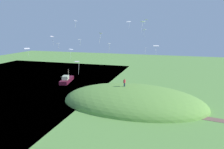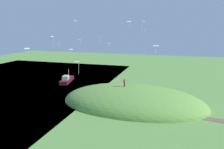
{
  "view_description": "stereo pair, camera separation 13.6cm",
  "coord_description": "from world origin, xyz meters",
  "px_view_note": "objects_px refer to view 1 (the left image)",
  "views": [
    {
      "loc": [
        15.05,
        -43.61,
        15.34
      ],
      "look_at": [
        2.69,
        -2.04,
        5.71
      ],
      "focal_mm": 33.7,
      "sensor_mm": 36.0,
      "label": 1
    },
    {
      "loc": [
        15.19,
        -43.57,
        15.34
      ],
      "look_at": [
        2.69,
        -2.04,
        5.71
      ],
      "focal_mm": 33.7,
      "sensor_mm": 36.0,
      "label": 2
    }
  ],
  "objects_px": {
    "person_near_shore": "(124,82)",
    "kite_13": "(27,49)",
    "person_with_child": "(117,86)",
    "kite_11": "(58,44)",
    "kite_2": "(75,21)",
    "kite_1": "(80,40)",
    "kite_3": "(52,37)",
    "kite_10": "(77,63)",
    "boat_on_lake": "(67,80)",
    "kite_12": "(143,22)",
    "kite_6": "(145,48)",
    "kite_14": "(129,22)",
    "kite_7": "(156,46)",
    "kite_9": "(71,50)",
    "kite_4": "(109,45)",
    "kite_5": "(144,30)",
    "kite_0": "(100,34)",
    "kite_8": "(146,20)",
    "mooring_post": "(98,89)"
  },
  "relations": [
    {
      "from": "person_near_shore",
      "to": "kite_13",
      "type": "height_order",
      "value": "kite_13"
    },
    {
      "from": "person_with_child",
      "to": "kite_11",
      "type": "xyz_separation_m",
      "value": [
        -15.76,
        -0.33,
        10.28
      ]
    },
    {
      "from": "kite_2",
      "to": "kite_1",
      "type": "bearing_deg",
      "value": -59.29
    },
    {
      "from": "kite_3",
      "to": "kite_10",
      "type": "bearing_deg",
      "value": -45.58
    },
    {
      "from": "kite_11",
      "to": "kite_13",
      "type": "height_order",
      "value": "kite_13"
    },
    {
      "from": "person_with_child",
      "to": "kite_11",
      "type": "distance_m",
      "value": 18.82
    },
    {
      "from": "boat_on_lake",
      "to": "kite_12",
      "type": "distance_m",
      "value": 30.4
    },
    {
      "from": "kite_6",
      "to": "kite_14",
      "type": "distance_m",
      "value": 8.19
    },
    {
      "from": "kite_3",
      "to": "kite_7",
      "type": "relative_size",
      "value": 1.59
    },
    {
      "from": "kite_9",
      "to": "kite_4",
      "type": "bearing_deg",
      "value": 60.66
    },
    {
      "from": "kite_3",
      "to": "kite_7",
      "type": "xyz_separation_m",
      "value": [
        25.35,
        -10.4,
        -0.73
      ]
    },
    {
      "from": "kite_4",
      "to": "kite_6",
      "type": "relative_size",
      "value": 1.2
    },
    {
      "from": "person_near_shore",
      "to": "kite_5",
      "type": "xyz_separation_m",
      "value": [
        2.05,
        11.71,
        10.15
      ]
    },
    {
      "from": "kite_0",
      "to": "kite_6",
      "type": "relative_size",
      "value": 1.12
    },
    {
      "from": "kite_10",
      "to": "kite_5",
      "type": "bearing_deg",
      "value": 67.87
    },
    {
      "from": "boat_on_lake",
      "to": "person_with_child",
      "type": "height_order",
      "value": "boat_on_lake"
    },
    {
      "from": "person_near_shore",
      "to": "kite_6",
      "type": "bearing_deg",
      "value": 82.47
    },
    {
      "from": "boat_on_lake",
      "to": "kite_4",
      "type": "xyz_separation_m",
      "value": [
        15.12,
        -6.96,
        10.93
      ]
    },
    {
      "from": "kite_4",
      "to": "kite_3",
      "type": "bearing_deg",
      "value": -174.94
    },
    {
      "from": "boat_on_lake",
      "to": "kite_8",
      "type": "xyz_separation_m",
      "value": [
        22.39,
        0.04,
        16.56
      ]
    },
    {
      "from": "kite_1",
      "to": "kite_7",
      "type": "xyz_separation_m",
      "value": [
        15.36,
        -4.43,
        -0.58
      ]
    },
    {
      "from": "kite_13",
      "to": "kite_0",
      "type": "bearing_deg",
      "value": 20.56
    },
    {
      "from": "person_near_shore",
      "to": "kite_11",
      "type": "height_order",
      "value": "kite_11"
    },
    {
      "from": "kite_11",
      "to": "kite_1",
      "type": "bearing_deg",
      "value": -42.45
    },
    {
      "from": "kite_2",
      "to": "kite_9",
      "type": "distance_m",
      "value": 11.81
    },
    {
      "from": "kite_14",
      "to": "mooring_post",
      "type": "xyz_separation_m",
      "value": [
        -6.12,
        -6.56,
        -16.37
      ]
    },
    {
      "from": "kite_4",
      "to": "kite_14",
      "type": "bearing_deg",
      "value": 69.83
    },
    {
      "from": "kite_0",
      "to": "kite_1",
      "type": "height_order",
      "value": "kite_0"
    },
    {
      "from": "person_near_shore",
      "to": "kite_3",
      "type": "distance_m",
      "value": 21.17
    },
    {
      "from": "kite_0",
      "to": "kite_12",
      "type": "xyz_separation_m",
      "value": [
        7.62,
        2.63,
        2.29
      ]
    },
    {
      "from": "kite_11",
      "to": "mooring_post",
      "type": "relative_size",
      "value": 1.4
    },
    {
      "from": "kite_3",
      "to": "kite_14",
      "type": "bearing_deg",
      "value": 27.99
    },
    {
      "from": "kite_13",
      "to": "mooring_post",
      "type": "height_order",
      "value": "kite_13"
    },
    {
      "from": "kite_9",
      "to": "kite_10",
      "type": "height_order",
      "value": "kite_9"
    },
    {
      "from": "kite_7",
      "to": "kite_12",
      "type": "relative_size",
      "value": 0.71
    },
    {
      "from": "kite_7",
      "to": "mooring_post",
      "type": "distance_m",
      "value": 22.9
    },
    {
      "from": "kite_3",
      "to": "kite_4",
      "type": "height_order",
      "value": "kite_3"
    },
    {
      "from": "person_with_child",
      "to": "kite_10",
      "type": "relative_size",
      "value": 0.81
    },
    {
      "from": "kite_6",
      "to": "mooring_post",
      "type": "distance_m",
      "value": 16.64
    },
    {
      "from": "kite_9",
      "to": "mooring_post",
      "type": "distance_m",
      "value": 14.77
    },
    {
      "from": "person_with_child",
      "to": "kite_12",
      "type": "relative_size",
      "value": 0.91
    },
    {
      "from": "kite_2",
      "to": "kite_11",
      "type": "xyz_separation_m",
      "value": [
        -6.19,
        2.03,
        -5.52
      ]
    },
    {
      "from": "person_near_shore",
      "to": "kite_7",
      "type": "bearing_deg",
      "value": -43.37
    },
    {
      "from": "kite_10",
      "to": "kite_13",
      "type": "distance_m",
      "value": 11.63
    },
    {
      "from": "kite_4",
      "to": "kite_5",
      "type": "xyz_separation_m",
      "value": [
        7.03,
        6.08,
        3.21
      ]
    },
    {
      "from": "boat_on_lake",
      "to": "mooring_post",
      "type": "bearing_deg",
      "value": 50.83
    },
    {
      "from": "kite_8",
      "to": "mooring_post",
      "type": "bearing_deg",
      "value": -150.81
    },
    {
      "from": "kite_14",
      "to": "kite_5",
      "type": "bearing_deg",
      "value": -20.2
    },
    {
      "from": "kite_13",
      "to": "kite_3",
      "type": "bearing_deg",
      "value": 97.13
    },
    {
      "from": "kite_8",
      "to": "person_with_child",
      "type": "bearing_deg",
      "value": -148.38
    }
  ]
}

